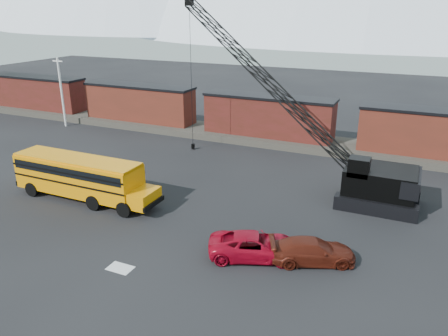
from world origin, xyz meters
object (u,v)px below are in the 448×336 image
at_px(maroon_suv, 312,251).
at_px(crawler_crane, 265,79).
at_px(school_bus, 82,177).
at_px(red_pickup, 255,246).

bearing_deg(maroon_suv, crawler_crane, 6.65).
bearing_deg(maroon_suv, school_bus, 61.31).
distance_m(school_bus, red_pickup, 14.51).
height_order(maroon_suv, crawler_crane, crawler_crane).
distance_m(maroon_suv, crawler_crane, 16.11).
height_order(red_pickup, maroon_suv, red_pickup).
height_order(school_bus, maroon_suv, school_bus).
bearing_deg(red_pickup, maroon_suv, -95.94).
height_order(school_bus, red_pickup, school_bus).
distance_m(red_pickup, maroon_suv, 3.21).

